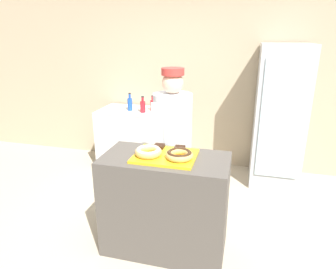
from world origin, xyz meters
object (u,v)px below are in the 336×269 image
at_px(serving_tray, 165,156).
at_px(chest_freezer, 130,137).
at_px(donut_light_glaze, 148,151).
at_px(baker_person, 172,144).
at_px(bottle_red_b, 143,106).
at_px(donut_chocolate_glaze, 179,155).
at_px(bottle_red, 153,105).
at_px(beverage_fridge, 279,117).
at_px(bottle_blue, 130,104).
at_px(brownie_back_right, 180,148).
at_px(brownie_back_left, 159,146).

bearing_deg(serving_tray, chest_freezer, 120.75).
distance_m(donut_light_glaze, baker_person, 0.61).
xyz_separation_m(serving_tray, bottle_red_b, (-0.78, 1.63, 0.03)).
bearing_deg(donut_chocolate_glaze, bottle_red_b, 118.59).
xyz_separation_m(donut_light_glaze, bottle_red, (-0.53, 1.82, -0.02)).
height_order(serving_tray, bottle_red_b, bottle_red_b).
xyz_separation_m(donut_chocolate_glaze, bottle_red_b, (-0.91, 1.68, -0.02)).
relative_size(beverage_fridge, bottle_red_b, 7.97).
distance_m(serving_tray, chest_freezer, 2.08).
height_order(donut_chocolate_glaze, bottle_blue, bottle_blue).
relative_size(serving_tray, bottle_blue, 2.07).
relative_size(brownie_back_right, bottle_blue, 0.35).
bearing_deg(beverage_fridge, brownie_back_left, -127.15).
relative_size(serving_tray, brownie_back_right, 5.90).
bearing_deg(beverage_fridge, donut_light_glaze, -124.87).
distance_m(brownie_back_left, baker_person, 0.41).
distance_m(brownie_back_left, chest_freezer, 1.92).
xyz_separation_m(baker_person, bottle_red_b, (-0.71, 1.09, 0.12)).
bearing_deg(chest_freezer, brownie_back_left, -59.51).
bearing_deg(brownie_back_left, bottle_red_b, 114.59).
xyz_separation_m(chest_freezer, bottle_red_b, (0.26, -0.11, 0.54)).
xyz_separation_m(donut_light_glaze, brownie_back_left, (0.04, 0.20, -0.02)).
height_order(serving_tray, baker_person, baker_person).
height_order(baker_person, chest_freezer, baker_person).
relative_size(bottle_red_b, bottle_blue, 0.90).
relative_size(brownie_back_left, bottle_blue, 0.35).
distance_m(serving_tray, bottle_red, 1.89).
bearing_deg(brownie_back_left, donut_chocolate_glaze, -39.75).
height_order(brownie_back_right, chest_freezer, brownie_back_right).
relative_size(beverage_fridge, bottle_blue, 7.17).
height_order(donut_light_glaze, donut_chocolate_glaze, same).
bearing_deg(donut_light_glaze, chest_freezer, 116.61).
distance_m(chest_freezer, bottle_red, 0.64).
relative_size(brownie_back_right, bottle_red, 0.41).
xyz_separation_m(serving_tray, donut_light_glaze, (-0.14, -0.05, 0.05)).
relative_size(donut_chocolate_glaze, brownie_back_left, 2.60).
xyz_separation_m(baker_person, beverage_fridge, (1.17, 1.19, 0.07)).
relative_size(donut_chocolate_glaze, brownie_back_right, 2.60).
distance_m(donut_chocolate_glaze, bottle_red_b, 1.91).
distance_m(baker_person, bottle_red, 1.37).
bearing_deg(donut_light_glaze, baker_person, 83.15).
height_order(chest_freezer, bottle_blue, bottle_blue).
relative_size(brownie_back_left, bottle_red, 0.41).
bearing_deg(baker_person, beverage_fridge, 45.50).
height_order(brownie_back_left, beverage_fridge, beverage_fridge).
height_order(donut_light_glaze, bottle_blue, bottle_blue).
distance_m(donut_chocolate_glaze, beverage_fridge, 2.02).
bearing_deg(donut_chocolate_glaze, baker_person, 109.31).
bearing_deg(brownie_back_right, beverage_fridge, 57.63).
height_order(chest_freezer, bottle_red_b, bottle_red_b).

